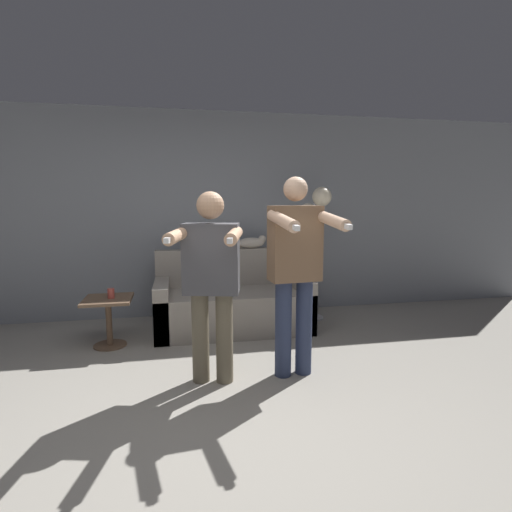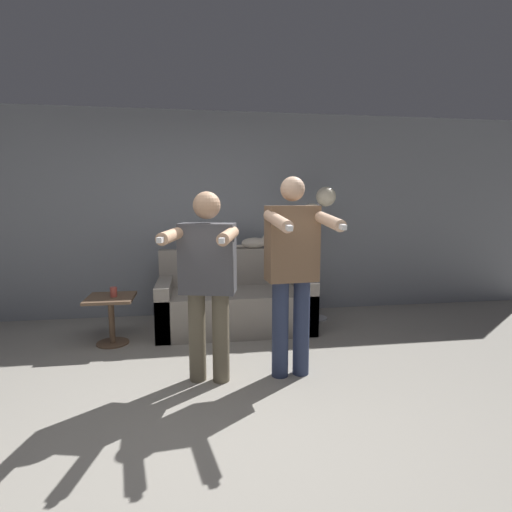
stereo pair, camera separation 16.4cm
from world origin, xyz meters
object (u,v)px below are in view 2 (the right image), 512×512
object	(u,v)px
side_table	(111,310)
cup	(114,292)
cat	(255,242)
couch	(235,304)
person_left	(207,274)
person_right	(292,265)
floor_lamp	(318,214)

from	to	relation	value
side_table	cup	world-z (taller)	cup
cat	side_table	xyz separation A→B (m)	(-1.61, -0.63, -0.61)
cup	couch	bearing A→B (deg)	14.34
person_left	person_right	size ratio (longest dim) A/B	0.93
couch	person_left	world-z (taller)	person_left
person_right	side_table	xyz separation A→B (m)	(-1.67, 1.03, -0.60)
side_table	cup	bearing A→B (deg)	-15.17
person_left	cat	size ratio (longest dim) A/B	3.49
person_left	cup	size ratio (longest dim) A/B	15.44
person_right	side_table	bearing A→B (deg)	143.56
side_table	person_right	bearing A→B (deg)	-31.67
couch	side_table	xyz separation A→B (m)	(-1.32, -0.32, 0.07)
person_left	side_table	size ratio (longest dim) A/B	3.09
person_left	cat	world-z (taller)	person_left
person_left	floor_lamp	bearing A→B (deg)	61.43
floor_lamp	side_table	world-z (taller)	floor_lamp
floor_lamp	person_right	bearing A→B (deg)	-114.46
person_right	cat	xyz separation A→B (m)	(-0.06, 1.66, 0.01)
person_left	floor_lamp	distance (m)	2.14
couch	person_right	world-z (taller)	person_right
couch	side_table	world-z (taller)	couch
couch	cat	size ratio (longest dim) A/B	3.90
person_left	side_table	xyz separation A→B (m)	(-0.97, 1.03, -0.54)
person_left	person_right	xyz separation A→B (m)	(0.70, 0.00, 0.06)
person_right	side_table	world-z (taller)	person_right
floor_lamp	cup	size ratio (longest dim) A/B	16.32
couch	side_table	distance (m)	1.36
floor_lamp	person_left	bearing A→B (deg)	-132.18
person_right	cup	world-z (taller)	person_right
side_table	cup	distance (m)	0.20
cat	cup	size ratio (longest dim) A/B	4.43
cup	cat	bearing A→B (deg)	22.15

